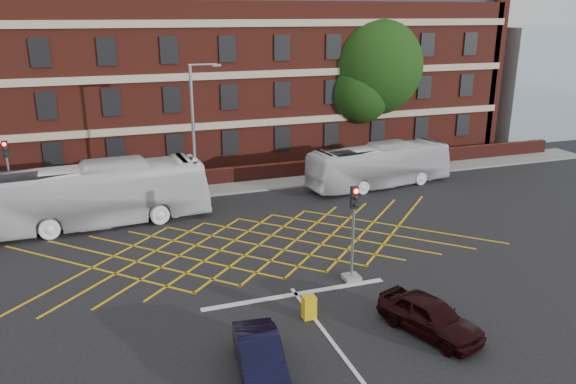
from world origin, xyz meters
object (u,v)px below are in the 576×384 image
object	(u,v)px
bus_left	(94,195)
street_lamp	(196,162)
deciduous_tree	(372,73)
traffic_light_far	(11,183)
bus_right	(379,166)
car_maroon	(430,316)
traffic_light_near	(353,242)
utility_cabinet	(309,307)
car_navy	(260,358)

from	to	relation	value
bus_left	street_lamp	size ratio (longest dim) A/B	1.46
deciduous_tree	traffic_light_far	size ratio (longest dim) A/B	2.59
bus_right	car_maroon	distance (m)	18.34
car_maroon	deciduous_tree	world-z (taller)	deciduous_tree
bus_right	traffic_light_near	xyz separation A→B (m)	(-7.78, -12.12, 0.34)
deciduous_tree	utility_cabinet	bearing A→B (deg)	-121.88
traffic_light_far	street_lamp	bearing A→B (deg)	-15.53
bus_left	deciduous_tree	bearing A→B (deg)	-69.37
car_maroon	traffic_light_far	bearing A→B (deg)	109.73
traffic_light_near	utility_cabinet	xyz separation A→B (m)	(-2.94, -2.41, -1.31)
bus_left	traffic_light_far	xyz separation A→B (m)	(-4.50, 3.70, 0.04)
bus_left	car_maroon	size ratio (longest dim) A/B	3.04
car_navy	car_maroon	bearing A→B (deg)	10.60
bus_left	traffic_light_near	size ratio (longest dim) A/B	2.90
street_lamp	bus_right	bearing A→B (deg)	2.32
traffic_light_far	street_lamp	world-z (taller)	street_lamp
car_maroon	utility_cabinet	world-z (taller)	car_maroon
car_maroon	street_lamp	world-z (taller)	street_lamp
deciduous_tree	car_navy	bearing A→B (deg)	-123.53
traffic_light_near	traffic_light_far	bearing A→B (deg)	135.83
deciduous_tree	traffic_light_near	distance (m)	23.79
bus_left	utility_cabinet	distance (m)	15.21
car_maroon	deciduous_tree	bearing A→B (deg)	48.12
car_maroon	traffic_light_near	size ratio (longest dim) A/B	0.95
bus_right	car_maroon	bearing A→B (deg)	150.68
traffic_light_far	utility_cabinet	bearing A→B (deg)	-54.69
car_navy	traffic_light_far	bearing A→B (deg)	122.20
bus_right	car_navy	size ratio (longest dim) A/B	2.59
street_lamp	utility_cabinet	distance (m)	14.33
car_maroon	street_lamp	size ratio (longest dim) A/B	0.48
bus_left	bus_right	distance (m)	18.24
bus_right	car_maroon	xyz separation A→B (m)	(-6.96, -16.95, -0.73)
deciduous_tree	street_lamp	distance (m)	18.48
car_maroon	traffic_light_far	xyz separation A→B (m)	(-15.73, 19.31, 1.07)
car_maroon	traffic_light_far	distance (m)	24.93
bus_right	car_navy	world-z (taller)	bus_right
bus_right	deciduous_tree	distance (m)	10.36
deciduous_tree	car_maroon	bearing A→B (deg)	-112.45
car_navy	traffic_light_near	xyz separation A→B (m)	(5.73, 5.22, 1.11)
bus_right	utility_cabinet	xyz separation A→B (m)	(-10.72, -14.53, -0.97)
bus_right	traffic_light_far	bearing A→B (deg)	77.06
bus_left	utility_cabinet	bearing A→B (deg)	-153.80
deciduous_tree	traffic_light_near	xyz separation A→B (m)	(-11.24, -20.40, -4.83)
traffic_light_near	street_lamp	xyz separation A→B (m)	(-4.59, 11.62, 1.12)
traffic_light_far	street_lamp	xyz separation A→B (m)	(10.32, -2.87, 1.12)
street_lamp	deciduous_tree	bearing A→B (deg)	29.02
street_lamp	utility_cabinet	world-z (taller)	street_lamp
car_maroon	traffic_light_near	xyz separation A→B (m)	(-0.82, 4.83, 1.07)
bus_left	traffic_light_near	world-z (taller)	traffic_light_near
utility_cabinet	car_navy	bearing A→B (deg)	-134.78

